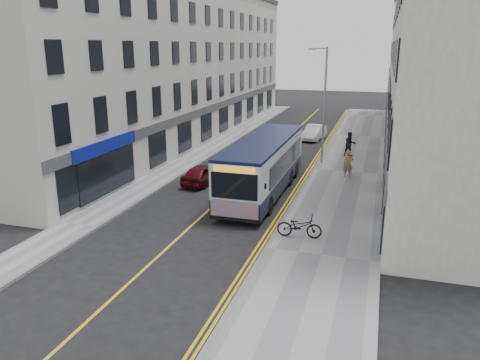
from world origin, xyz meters
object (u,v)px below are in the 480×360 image
Objects in this scene: streetlamp at (323,102)px; pedestrian_far at (350,144)px; car_maroon at (203,174)px; city_bus at (263,164)px; pedestrian_near at (348,164)px; bicycle at (299,226)px; car_white at (314,132)px.

streetlamp is 4.58m from pedestrian_far.
city_bus is at bearing 174.40° from car_maroon.
streetlamp reaches higher than car_maroon.
city_bus is at bearing -136.28° from pedestrian_far.
pedestrian_far is at bearing 80.62° from pedestrian_near.
car_maroon is (-7.97, -9.53, -0.42)m from pedestrian_far.
pedestrian_far reaches higher than car_maroon.
city_bus is 6.74m from bicycle.
bicycle is at bearing 143.30° from car_maroon.
car_maroon is (-7.08, 6.78, -0.02)m from bicycle.
city_bus is 5.90× the size of pedestrian_far.
streetlamp reaches higher than pedestrian_near.
streetlamp is 4.39× the size of pedestrian_far.
streetlamp is 2.23× the size of car_maroon.
car_white is at bearing -98.68° from car_maroon.
streetlamp is at bearing -1.03° from bicycle.
car_maroon is at bearing 41.44° from bicycle.
bicycle is 1.06× the size of pedestrian_far.
pedestrian_near reaches higher than car_maroon.
streetlamp is 5.24m from pedestrian_near.
car_maroon is at bearing -169.13° from pedestrian_near.
car_white is 1.10× the size of car_maroon.
car_white reaches higher than bicycle.
car_maroon reaches higher than bicycle.
pedestrian_far is at bearing -122.87° from car_maroon.
streetlamp is 10.05m from car_maroon.
streetlamp is 4.15× the size of bicycle.
car_white is at bearing 94.53° from pedestrian_far.
car_white is at bearing 101.31° from streetlamp.
pedestrian_near is at bearing -64.78° from car_white.
pedestrian_near reaches higher than bicycle.
pedestrian_far is (1.80, 2.56, -3.35)m from streetlamp.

